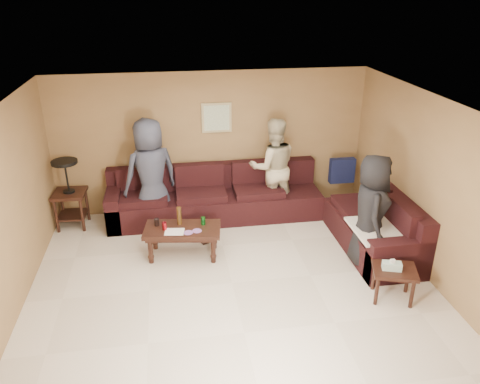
{
  "coord_description": "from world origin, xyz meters",
  "views": [
    {
      "loc": [
        -0.75,
        -5.39,
        3.82
      ],
      "look_at": [
        0.25,
        0.85,
        1.0
      ],
      "focal_mm": 35.0,
      "sensor_mm": 36.0,
      "label": 1
    }
  ],
  "objects_px": {
    "person_middle": "(273,167)",
    "person_right": "(371,211)",
    "end_table_left": "(69,193)",
    "side_table_right": "(394,273)",
    "waste_bin": "(206,232)",
    "coffee_table": "(182,232)",
    "sectional_sofa": "(267,210)",
    "person_left": "(151,174)"
  },
  "relations": [
    {
      "from": "person_middle",
      "to": "person_right",
      "type": "xyz_separation_m",
      "value": [
        1.01,
        -1.86,
        -0.03
      ]
    },
    {
      "from": "person_middle",
      "to": "person_right",
      "type": "relative_size",
      "value": 1.03
    },
    {
      "from": "end_table_left",
      "to": "side_table_right",
      "type": "height_order",
      "value": "end_table_left"
    },
    {
      "from": "end_table_left",
      "to": "person_right",
      "type": "bearing_deg",
      "value": -22.67
    },
    {
      "from": "waste_bin",
      "to": "person_right",
      "type": "relative_size",
      "value": 0.17
    },
    {
      "from": "end_table_left",
      "to": "coffee_table",
      "type": "bearing_deg",
      "value": -34.73
    },
    {
      "from": "coffee_table",
      "to": "person_middle",
      "type": "xyz_separation_m",
      "value": [
        1.67,
        1.24,
        0.47
      ]
    },
    {
      "from": "end_table_left",
      "to": "side_table_right",
      "type": "distance_m",
      "value": 5.27
    },
    {
      "from": "person_middle",
      "to": "coffee_table",
      "type": "bearing_deg",
      "value": 36.54
    },
    {
      "from": "end_table_left",
      "to": "waste_bin",
      "type": "distance_m",
      "value": 2.41
    },
    {
      "from": "coffee_table",
      "to": "waste_bin",
      "type": "height_order",
      "value": "coffee_table"
    },
    {
      "from": "end_table_left",
      "to": "person_right",
      "type": "relative_size",
      "value": 0.7
    },
    {
      "from": "side_table_right",
      "to": "waste_bin",
      "type": "relative_size",
      "value": 2.25
    },
    {
      "from": "sectional_sofa",
      "to": "side_table_right",
      "type": "relative_size",
      "value": 7.06
    },
    {
      "from": "sectional_sofa",
      "to": "waste_bin",
      "type": "relative_size",
      "value": 15.89
    },
    {
      "from": "person_left",
      "to": "person_right",
      "type": "xyz_separation_m",
      "value": [
        3.12,
        -1.71,
        -0.09
      ]
    },
    {
      "from": "sectional_sofa",
      "to": "person_left",
      "type": "height_order",
      "value": "person_left"
    },
    {
      "from": "coffee_table",
      "to": "person_middle",
      "type": "bearing_deg",
      "value": 36.65
    },
    {
      "from": "sectional_sofa",
      "to": "person_right",
      "type": "bearing_deg",
      "value": -46.17
    },
    {
      "from": "sectional_sofa",
      "to": "person_left",
      "type": "bearing_deg",
      "value": 167.32
    },
    {
      "from": "side_table_right",
      "to": "waste_bin",
      "type": "distance_m",
      "value": 2.98
    },
    {
      "from": "end_table_left",
      "to": "waste_bin",
      "type": "height_order",
      "value": "end_table_left"
    },
    {
      "from": "coffee_table",
      "to": "person_left",
      "type": "distance_m",
      "value": 1.29
    },
    {
      "from": "waste_bin",
      "to": "person_left",
      "type": "bearing_deg",
      "value": 140.42
    },
    {
      "from": "end_table_left",
      "to": "person_middle",
      "type": "distance_m",
      "value": 3.49
    },
    {
      "from": "end_table_left",
      "to": "waste_bin",
      "type": "xyz_separation_m",
      "value": [
        2.2,
        -0.85,
        -0.48
      ]
    },
    {
      "from": "coffee_table",
      "to": "person_right",
      "type": "height_order",
      "value": "person_right"
    },
    {
      "from": "side_table_right",
      "to": "coffee_table",
      "type": "bearing_deg",
      "value": 150.34
    },
    {
      "from": "end_table_left",
      "to": "person_left",
      "type": "bearing_deg",
      "value": -6.96
    },
    {
      "from": "coffee_table",
      "to": "person_left",
      "type": "height_order",
      "value": "person_left"
    },
    {
      "from": "sectional_sofa",
      "to": "person_left",
      "type": "xyz_separation_m",
      "value": [
        -1.89,
        0.42,
        0.61
      ]
    },
    {
      "from": "sectional_sofa",
      "to": "coffee_table",
      "type": "bearing_deg",
      "value": -155.24
    },
    {
      "from": "end_table_left",
      "to": "sectional_sofa",
      "type": "bearing_deg",
      "value": -10.29
    },
    {
      "from": "sectional_sofa",
      "to": "end_table_left",
      "type": "bearing_deg",
      "value": 169.71
    },
    {
      "from": "waste_bin",
      "to": "person_middle",
      "type": "xyz_separation_m",
      "value": [
        1.28,
        0.84,
        0.73
      ]
    },
    {
      "from": "coffee_table",
      "to": "person_right",
      "type": "bearing_deg",
      "value": -13.01
    },
    {
      "from": "coffee_table",
      "to": "person_right",
      "type": "relative_size",
      "value": 0.71
    },
    {
      "from": "sectional_sofa",
      "to": "coffee_table",
      "type": "distance_m",
      "value": 1.59
    },
    {
      "from": "person_left",
      "to": "person_middle",
      "type": "distance_m",
      "value": 2.11
    },
    {
      "from": "waste_bin",
      "to": "person_left",
      "type": "distance_m",
      "value": 1.34
    },
    {
      "from": "side_table_right",
      "to": "person_right",
      "type": "bearing_deg",
      "value": 88.81
    },
    {
      "from": "sectional_sofa",
      "to": "person_middle",
      "type": "xyz_separation_m",
      "value": [
        0.22,
        0.57,
        0.55
      ]
    }
  ]
}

